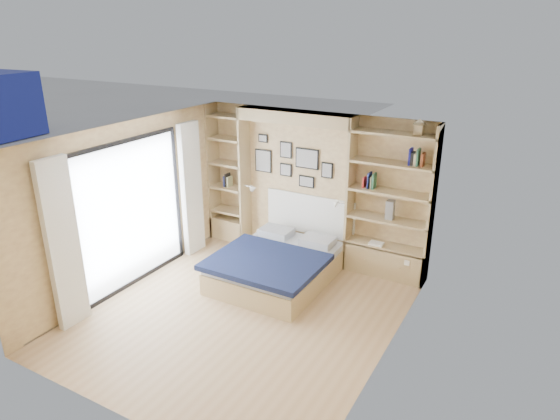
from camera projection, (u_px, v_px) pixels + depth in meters
The scene contains 8 objects.
ground at pixel (244, 313), 6.99m from camera, with size 4.50×4.50×0.00m, color tan.
room_shell at pixel (274, 204), 8.03m from camera, with size 4.50×4.50×4.50m.
bed at pixel (277, 264), 7.81m from camera, with size 1.64×2.18×1.07m.
photo_gallery at pixel (291, 162), 8.44m from camera, with size 1.48×0.02×0.82m.
reading_lamps at pixel (292, 195), 8.37m from camera, with size 1.92×0.12×0.15m.
shelf_decor at pixel (375, 172), 7.59m from camera, with size 3.51×0.23×2.03m.
deck at pixel (70, 258), 8.64m from camera, with size 3.20×4.00×0.05m, color #6C614F.
deck_chair at pixel (150, 228), 8.99m from camera, with size 0.45×0.74×0.74m.
Camera 1 is at (3.39, -5.01, 3.82)m, focal length 32.00 mm.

